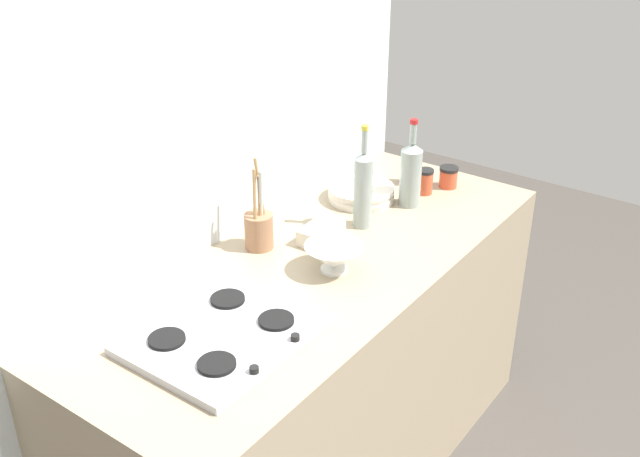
{
  "coord_description": "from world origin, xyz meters",
  "views": [
    {
      "loc": [
        -1.66,
        -1.21,
        2.11
      ],
      "look_at": [
        0.0,
        0.0,
        1.02
      ],
      "focal_mm": 42.58,
      "sensor_mm": 36.0,
      "label": 1
    }
  ],
  "objects_px": {
    "plate_stack": "(361,193)",
    "butter_dish": "(321,232)",
    "wine_bottle_mid_left": "(363,188)",
    "condiment_jar_rear": "(448,177)",
    "wine_bottle_leftmost": "(411,173)",
    "stovetop_hob": "(223,334)",
    "utensil_crock": "(259,228)",
    "mixing_bowl": "(334,257)",
    "condiment_jar_front": "(409,172)",
    "condiment_jar_spare": "(425,181)"
  },
  "relations": [
    {
      "from": "butter_dish",
      "to": "utensil_crock",
      "type": "xyz_separation_m",
      "value": [
        -0.16,
        0.13,
        0.04
      ]
    },
    {
      "from": "plate_stack",
      "to": "wine_bottle_leftmost",
      "type": "relative_size",
      "value": 0.76
    },
    {
      "from": "wine_bottle_leftmost",
      "to": "wine_bottle_mid_left",
      "type": "height_order",
      "value": "wine_bottle_mid_left"
    },
    {
      "from": "utensil_crock",
      "to": "condiment_jar_front",
      "type": "xyz_separation_m",
      "value": [
        0.72,
        -0.14,
        -0.02
      ]
    },
    {
      "from": "stovetop_hob",
      "to": "condiment_jar_spare",
      "type": "distance_m",
      "value": 1.12
    },
    {
      "from": "wine_bottle_leftmost",
      "to": "condiment_jar_front",
      "type": "height_order",
      "value": "wine_bottle_leftmost"
    },
    {
      "from": "condiment_jar_rear",
      "to": "condiment_jar_spare",
      "type": "distance_m",
      "value": 0.11
    },
    {
      "from": "butter_dish",
      "to": "mixing_bowl",
      "type": "bearing_deg",
      "value": -133.0
    },
    {
      "from": "wine_bottle_mid_left",
      "to": "mixing_bowl",
      "type": "bearing_deg",
      "value": -162.7
    },
    {
      "from": "stovetop_hob",
      "to": "butter_dish",
      "type": "xyz_separation_m",
      "value": [
        0.6,
        0.11,
        0.01
      ]
    },
    {
      "from": "mixing_bowl",
      "to": "butter_dish",
      "type": "relative_size",
      "value": 1.1
    },
    {
      "from": "stovetop_hob",
      "to": "condiment_jar_front",
      "type": "relative_size",
      "value": 5.32
    },
    {
      "from": "wine_bottle_mid_left",
      "to": "utensil_crock",
      "type": "relative_size",
      "value": 1.21
    },
    {
      "from": "stovetop_hob",
      "to": "condiment_jar_rear",
      "type": "distance_m",
      "value": 1.22
    },
    {
      "from": "mixing_bowl",
      "to": "condiment_jar_front",
      "type": "height_order",
      "value": "condiment_jar_front"
    },
    {
      "from": "condiment_jar_front",
      "to": "condiment_jar_spare",
      "type": "height_order",
      "value": "condiment_jar_spare"
    },
    {
      "from": "utensil_crock",
      "to": "condiment_jar_spare",
      "type": "height_order",
      "value": "utensil_crock"
    },
    {
      "from": "condiment_jar_spare",
      "to": "butter_dish",
      "type": "bearing_deg",
      "value": 169.0
    },
    {
      "from": "wine_bottle_leftmost",
      "to": "utensil_crock",
      "type": "distance_m",
      "value": 0.61
    },
    {
      "from": "condiment_jar_spare",
      "to": "mixing_bowl",
      "type": "bearing_deg",
      "value": -175.71
    },
    {
      "from": "stovetop_hob",
      "to": "wine_bottle_leftmost",
      "type": "bearing_deg",
      "value": 0.64
    },
    {
      "from": "plate_stack",
      "to": "butter_dish",
      "type": "height_order",
      "value": "butter_dish"
    },
    {
      "from": "mixing_bowl",
      "to": "condiment_jar_spare",
      "type": "height_order",
      "value": "condiment_jar_spare"
    },
    {
      "from": "plate_stack",
      "to": "wine_bottle_mid_left",
      "type": "relative_size",
      "value": 0.68
    },
    {
      "from": "wine_bottle_leftmost",
      "to": "wine_bottle_mid_left",
      "type": "distance_m",
      "value": 0.24
    },
    {
      "from": "mixing_bowl",
      "to": "condiment_jar_rear",
      "type": "bearing_deg",
      "value": 0.45
    },
    {
      "from": "condiment_jar_spare",
      "to": "stovetop_hob",
      "type": "bearing_deg",
      "value": -179.34
    },
    {
      "from": "wine_bottle_mid_left",
      "to": "plate_stack",
      "type": "bearing_deg",
      "value": 34.39
    },
    {
      "from": "butter_dish",
      "to": "condiment_jar_spare",
      "type": "height_order",
      "value": "condiment_jar_spare"
    },
    {
      "from": "mixing_bowl",
      "to": "condiment_jar_front",
      "type": "xyz_separation_m",
      "value": [
        0.7,
        0.14,
        -0.0
      ]
    },
    {
      "from": "stovetop_hob",
      "to": "plate_stack",
      "type": "height_order",
      "value": "plate_stack"
    },
    {
      "from": "stovetop_hob",
      "to": "mixing_bowl",
      "type": "distance_m",
      "value": 0.46
    },
    {
      "from": "condiment_jar_rear",
      "to": "wine_bottle_leftmost",
      "type": "bearing_deg",
      "value": 169.25
    },
    {
      "from": "butter_dish",
      "to": "condiment_jar_rear",
      "type": "bearing_deg",
      "value": -13.07
    },
    {
      "from": "condiment_jar_rear",
      "to": "mixing_bowl",
      "type": "bearing_deg",
      "value": -179.55
    },
    {
      "from": "wine_bottle_leftmost",
      "to": "butter_dish",
      "type": "height_order",
      "value": "wine_bottle_leftmost"
    },
    {
      "from": "wine_bottle_leftmost",
      "to": "stovetop_hob",
      "type": "bearing_deg",
      "value": -179.36
    },
    {
      "from": "plate_stack",
      "to": "condiment_jar_front",
      "type": "xyz_separation_m",
      "value": [
        0.23,
        -0.07,
        0.02
      ]
    },
    {
      "from": "stovetop_hob",
      "to": "condiment_jar_rear",
      "type": "bearing_deg",
      "value": -1.43
    },
    {
      "from": "plate_stack",
      "to": "butter_dish",
      "type": "relative_size",
      "value": 1.48
    },
    {
      "from": "mixing_bowl",
      "to": "stovetop_hob",
      "type": "bearing_deg",
      "value": 175.47
    },
    {
      "from": "condiment_jar_front",
      "to": "wine_bottle_leftmost",
      "type": "bearing_deg",
      "value": -149.14
    },
    {
      "from": "wine_bottle_mid_left",
      "to": "condiment_jar_rear",
      "type": "height_order",
      "value": "wine_bottle_mid_left"
    },
    {
      "from": "mixing_bowl",
      "to": "utensil_crock",
      "type": "height_order",
      "value": "utensil_crock"
    },
    {
      "from": "utensil_crock",
      "to": "stovetop_hob",
      "type": "bearing_deg",
      "value": -151.01
    },
    {
      "from": "wine_bottle_leftmost",
      "to": "plate_stack",
      "type": "bearing_deg",
      "value": 112.11
    },
    {
      "from": "plate_stack",
      "to": "butter_dish",
      "type": "xyz_separation_m",
      "value": [
        -0.33,
        -0.06,
        0.0
      ]
    },
    {
      "from": "plate_stack",
      "to": "wine_bottle_leftmost",
      "type": "height_order",
      "value": "wine_bottle_leftmost"
    },
    {
      "from": "mixing_bowl",
      "to": "condiment_jar_rear",
      "type": "distance_m",
      "value": 0.76
    },
    {
      "from": "butter_dish",
      "to": "condiment_jar_spare",
      "type": "distance_m",
      "value": 0.53
    }
  ]
}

